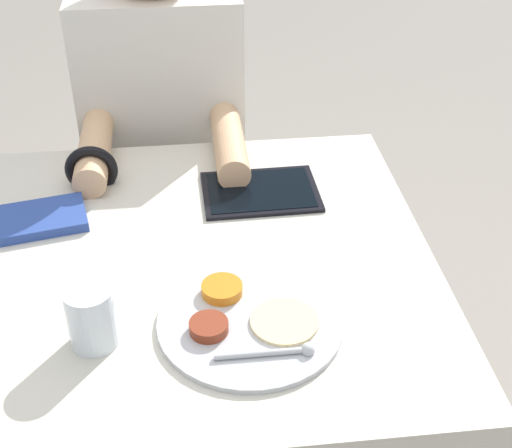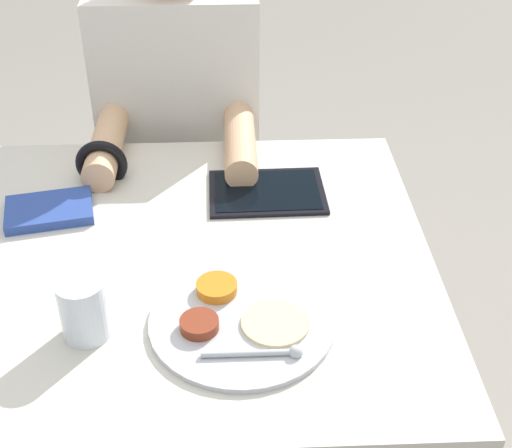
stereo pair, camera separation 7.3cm
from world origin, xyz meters
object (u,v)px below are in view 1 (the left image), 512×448
tablet_device (260,192)px  person_diner (168,171)px  thali_tray (249,320)px  red_notebook (42,219)px  drinking_glass (92,317)px

tablet_device → person_diner: size_ratio=0.19×
thali_tray → red_notebook: thali_tray is taller
person_diner → drinking_glass: 0.82m
red_notebook → tablet_device: 0.44m
person_diner → drinking_glass: bearing=-97.8°
tablet_device → person_diner: (-0.20, 0.39, -0.17)m
tablet_device → thali_tray: bearing=-99.5°
red_notebook → person_diner: 0.53m
person_diner → drinking_glass: (-0.11, -0.79, 0.22)m
thali_tray → drinking_glass: 0.25m
tablet_device → drinking_glass: (-0.31, -0.40, 0.05)m
thali_tray → tablet_device: size_ratio=1.26×
thali_tray → drinking_glass: bearing=-176.6°
red_notebook → person_diner: size_ratio=0.15×
tablet_device → drinking_glass: drinking_glass is taller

